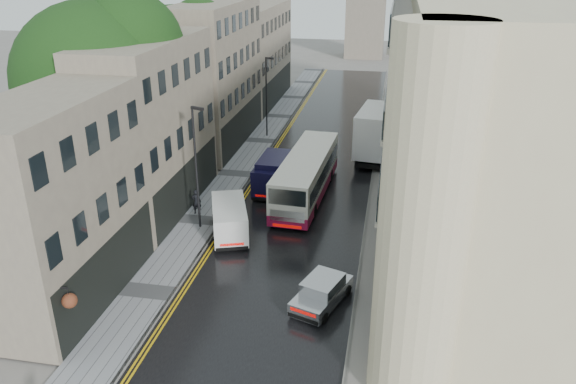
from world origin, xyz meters
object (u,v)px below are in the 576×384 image
(cream_bus, at_px, (278,192))
(white_lorry, at_px, (358,138))
(tree_far, at_px, (178,77))
(pedestrian, at_px, (197,202))
(tree_near, at_px, (97,108))
(silver_hatchback, at_px, (294,301))
(lamp_post_near, at_px, (196,169))
(white_van, at_px, (215,233))
(lamp_post_far, at_px, (266,98))
(navy_van, at_px, (255,180))

(cream_bus, xyz_separation_m, white_lorry, (4.37, 10.41, 0.63))
(tree_far, height_order, pedestrian, tree_far)
(tree_near, height_order, silver_hatchback, tree_near)
(white_lorry, xyz_separation_m, lamp_post_near, (-8.77, -13.33, 1.75))
(silver_hatchback, xyz_separation_m, lamp_post_near, (-7.37, 7.74, 3.21))
(lamp_post_near, bearing_deg, tree_near, -173.91)
(tree_far, bearing_deg, white_van, -63.96)
(white_lorry, height_order, pedestrian, white_lorry)
(cream_bus, relative_size, lamp_post_far, 1.58)
(tree_near, height_order, white_van, tree_near)
(tree_far, height_order, navy_van, tree_far)
(tree_far, distance_m, cream_bus, 16.76)
(tree_far, relative_size, lamp_post_far, 1.74)
(silver_hatchback, bearing_deg, pedestrian, 149.91)
(cream_bus, xyz_separation_m, lamp_post_near, (-4.40, -2.92, 2.39))
(tree_near, distance_m, white_lorry, 20.06)
(tree_near, relative_size, white_van, 3.03)
(tree_far, bearing_deg, tree_near, -91.32)
(lamp_post_near, bearing_deg, white_van, -33.35)
(cream_bus, height_order, white_lorry, white_lorry)
(cream_bus, relative_size, white_van, 2.47)
(tree_near, distance_m, silver_hatchback, 18.17)
(white_van, height_order, pedestrian, white_van)
(silver_hatchback, bearing_deg, tree_far, 141.05)
(white_lorry, distance_m, lamp_post_far, 10.57)
(tree_near, xyz_separation_m, lamp_post_near, (6.87, -1.70, -2.99))
(tree_near, relative_size, pedestrian, 8.21)
(tree_far, relative_size, lamp_post_near, 1.63)
(silver_hatchback, xyz_separation_m, lamp_post_far, (-7.37, 26.77, 2.97))
(white_van, height_order, navy_van, navy_van)
(navy_van, relative_size, lamp_post_near, 0.69)
(tree_far, relative_size, cream_bus, 1.10)
(pedestrian, distance_m, lamp_post_near, 3.55)
(tree_far, xyz_separation_m, cream_bus, (10.97, -11.77, -4.67))
(lamp_post_near, bearing_deg, white_lorry, 76.62)
(cream_bus, height_order, lamp_post_near, lamp_post_near)
(pedestrian, bearing_deg, silver_hatchback, 128.21)
(white_lorry, relative_size, lamp_post_far, 1.16)
(cream_bus, relative_size, pedestrian, 6.70)
(navy_van, relative_size, lamp_post_far, 0.74)
(white_lorry, bearing_deg, navy_van, -121.49)
(tree_near, bearing_deg, lamp_post_near, -13.87)
(lamp_post_near, xyz_separation_m, lamp_post_far, (-0.00, 19.03, -0.24))
(navy_van, bearing_deg, silver_hatchback, -67.05)
(silver_hatchback, height_order, pedestrian, pedestrian)
(tree_far, height_order, silver_hatchback, tree_far)
(cream_bus, height_order, pedestrian, cream_bus)
(cream_bus, distance_m, navy_van, 3.05)
(silver_hatchback, bearing_deg, lamp_post_far, 124.60)
(lamp_post_near, bearing_deg, silver_hatchback, -26.45)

